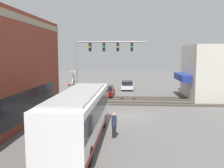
{
  "coord_description": "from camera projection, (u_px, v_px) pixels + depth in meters",
  "views": [
    {
      "loc": [
        -21.73,
        -0.43,
        5.53
      ],
      "look_at": [
        3.96,
        1.59,
        2.42
      ],
      "focal_mm": 40.0,
      "sensor_mm": 36.0,
      "label": 1
    }
  ],
  "objects": [
    {
      "name": "rail_track_near",
      "position": [
        127.0,
        103.0,
        28.14
      ],
      "size": [
        2.6,
        60.0,
        0.15
      ],
      "color": "#332D28",
      "rests_on": "ground"
    },
    {
      "name": "traffic_signal_gantry",
      "position": [
        98.0,
        55.0,
        26.65
      ],
      "size": [
        0.42,
        7.53,
        7.2
      ],
      "color": "gray",
      "rests_on": "ground"
    },
    {
      "name": "parked_car_white",
      "position": [
        127.0,
        85.0,
        38.94
      ],
      "size": [
        4.66,
        1.82,
        1.39
      ],
      "color": "silver",
      "rests_on": "ground"
    },
    {
      "name": "rail_track_far",
      "position": [
        128.0,
        98.0,
        31.31
      ],
      "size": [
        2.6,
        60.0,
        0.15
      ],
      "color": "#332D28",
      "rests_on": "ground"
    },
    {
      "name": "city_bus",
      "position": [
        80.0,
        114.0,
        15.72
      ],
      "size": [
        10.53,
        2.59,
        3.2
      ],
      "color": "white",
      "rests_on": "ground"
    },
    {
      "name": "crossing_signal",
      "position": [
        73.0,
        85.0,
        26.24
      ],
      "size": [
        1.41,
        1.18,
        3.81
      ],
      "color": "gray",
      "rests_on": "ground"
    },
    {
      "name": "parked_car_red",
      "position": [
        107.0,
        91.0,
        32.96
      ],
      "size": [
        4.35,
        1.82,
        1.38
      ],
      "color": "#B21E19",
      "rests_on": "ground"
    },
    {
      "name": "ground_plane",
      "position": [
        126.0,
        116.0,
        22.2
      ],
      "size": [
        120.0,
        120.0,
        0.0
      ],
      "primitive_type": "plane",
      "color": "#605E5B"
    },
    {
      "name": "pedestrian_near_bus",
      "position": [
        114.0,
        125.0,
        16.5
      ],
      "size": [
        0.34,
        0.34,
        1.68
      ],
      "color": "black",
      "rests_on": "ground"
    },
    {
      "name": "shop_building",
      "position": [
        217.0,
        72.0,
        31.43
      ],
      "size": [
        8.69,
        8.65,
        6.63
      ],
      "color": "beige",
      "rests_on": "ground"
    }
  ]
}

